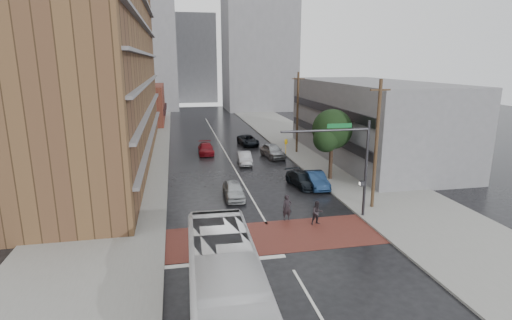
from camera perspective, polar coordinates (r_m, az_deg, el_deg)
name	(u,v)px	position (r m, az deg, el deg)	size (l,w,h in m)	color
ground	(276,240)	(26.37, 2.83, -11.28)	(160.00, 160.00, 0.00)	black
crosswalk	(274,236)	(26.81, 2.56, -10.82)	(14.00, 5.00, 0.02)	maroon
sidewalk_west	(130,158)	(49.69, -17.54, 0.28)	(9.00, 90.00, 0.15)	gray
sidewalk_east	(314,150)	(52.39, 8.31, 1.46)	(9.00, 90.00, 0.15)	gray
apartment_block	(95,35)	(47.87, -22.01, 16.26)	(10.00, 44.00, 28.00)	brown
storefront_west	(142,104)	(77.73, -16.01, 7.65)	(8.00, 16.00, 7.00)	brown
building_east	(370,120)	(49.09, 15.99, 5.49)	(11.00, 26.00, 9.00)	gray
distant_tower_west	(137,41)	(101.54, -16.66, 16.02)	(18.00, 16.00, 32.00)	gray
distant_tower_east	(259,32)	(97.43, 0.40, 17.87)	(16.00, 14.00, 36.00)	gray
distant_tower_center	(194,59)	(118.27, -8.85, 14.10)	(12.00, 10.00, 24.00)	gray
street_tree	(332,132)	(38.57, 10.82, 3.97)	(4.20, 4.10, 6.90)	#332319
signal_mast	(348,156)	(28.95, 12.99, 0.60)	(6.50, 0.30, 7.20)	#2D2D33
utility_pole_near	(376,144)	(31.48, 16.82, 2.17)	(1.60, 0.26, 10.00)	#473321
utility_pole_far	(297,112)	(49.75, 5.95, 6.80)	(1.60, 0.26, 10.00)	#473321
transit_bus	(227,295)	(17.53, -4.20, -18.70)	(2.98, 12.73, 3.55)	silver
pedestrian_a	(287,208)	(29.06, 4.46, -6.81)	(0.70, 0.46, 1.92)	black
pedestrian_b	(317,213)	(28.61, 8.74, -7.45)	(0.85, 0.67, 1.76)	black
car_travel_a	(234,190)	(33.60, -3.19, -4.35)	(1.68, 4.17, 1.42)	#ABAFB3
car_travel_b	(244,158)	(44.76, -1.66, 0.27)	(1.44, 4.14, 1.36)	#ABACB3
car_travel_c	(206,149)	(50.13, -7.17, 1.63)	(1.86, 4.58, 1.33)	maroon
suv_travel	(248,140)	(55.16, -1.15, 2.86)	(2.23, 4.83, 1.34)	black
car_parked_near	(316,180)	(36.84, 8.53, -2.81)	(1.53, 4.38, 1.44)	navy
car_parked_mid	(302,180)	(37.00, 6.64, -2.79)	(1.82, 4.47, 1.30)	black
car_parked_far	(273,151)	(47.94, 2.38, 1.34)	(1.92, 4.76, 1.62)	#A1A5A8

